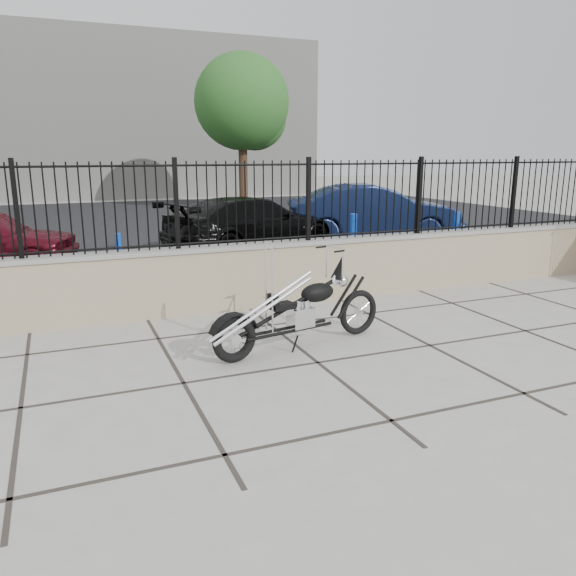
# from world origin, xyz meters

# --- Properties ---
(ground_plane) EXTENTS (90.00, 90.00, 0.00)m
(ground_plane) POSITION_xyz_m (0.00, 0.00, 0.00)
(ground_plane) COLOR #99968E
(ground_plane) RESTS_ON ground
(parking_lot) EXTENTS (30.00, 30.00, 0.00)m
(parking_lot) POSITION_xyz_m (0.00, 12.50, 0.00)
(parking_lot) COLOR black
(parking_lot) RESTS_ON ground
(retaining_wall) EXTENTS (14.00, 0.36, 0.96)m
(retaining_wall) POSITION_xyz_m (0.00, 2.50, 0.48)
(retaining_wall) COLOR gray
(retaining_wall) RESTS_ON ground_plane
(iron_fence) EXTENTS (14.00, 0.08, 1.20)m
(iron_fence) POSITION_xyz_m (0.00, 2.50, 1.56)
(iron_fence) COLOR black
(iron_fence) RESTS_ON retaining_wall
(background_building) EXTENTS (22.00, 6.00, 8.00)m
(background_building) POSITION_xyz_m (0.00, 26.50, 4.00)
(background_building) COLOR beige
(background_building) RESTS_ON ground_plane
(chopper_motorcycle) EXTENTS (2.27, 0.82, 1.34)m
(chopper_motorcycle) POSITION_xyz_m (-0.02, 0.53, 0.67)
(chopper_motorcycle) COLOR black
(chopper_motorcycle) RESTS_ON ground_plane
(car_black) EXTENTS (4.73, 3.15, 1.27)m
(car_black) POSITION_xyz_m (1.70, 7.26, 0.64)
(car_black) COLOR black
(car_black) RESTS_ON parking_lot
(car_blue) EXTENTS (4.72, 2.87, 1.47)m
(car_blue) POSITION_xyz_m (5.11, 7.48, 0.73)
(car_blue) COLOR #0F1937
(car_blue) RESTS_ON parking_lot
(bollard_a) EXTENTS (0.12, 0.12, 0.86)m
(bollard_a) POSITION_xyz_m (-1.56, 5.12, 0.43)
(bollard_a) COLOR blue
(bollard_a) RESTS_ON ground_plane
(bollard_b) EXTENTS (0.17, 0.17, 1.10)m
(bollard_b) POSITION_xyz_m (2.86, 4.44, 0.55)
(bollard_b) COLOR #0B59A7
(bollard_b) RESTS_ON ground_plane
(bollard_c) EXTENTS (0.15, 0.15, 0.99)m
(bollard_c) POSITION_xyz_m (5.72, 4.87, 0.49)
(bollard_c) COLOR #0B57B1
(bollard_c) RESTS_ON ground_plane
(tree_right) EXTENTS (3.66, 3.66, 6.17)m
(tree_right) POSITION_xyz_m (4.42, 16.33, 4.32)
(tree_right) COLOR #382619
(tree_right) RESTS_ON ground_plane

